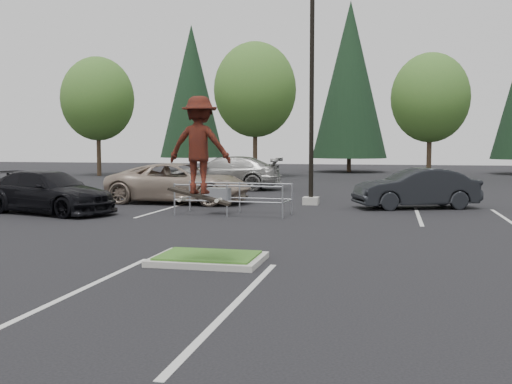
% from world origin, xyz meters
% --- Properties ---
extents(ground, '(120.00, 120.00, 0.00)m').
position_xyz_m(ground, '(0.00, 0.00, 0.00)').
color(ground, black).
rests_on(ground, ground).
extents(grass_median, '(2.20, 1.60, 0.16)m').
position_xyz_m(grass_median, '(0.00, 0.00, 0.08)').
color(grass_median, '#9D9A92').
rests_on(grass_median, ground).
extents(stall_lines, '(22.62, 17.60, 0.01)m').
position_xyz_m(stall_lines, '(-1.35, 6.02, 0.00)').
color(stall_lines, beige).
rests_on(stall_lines, ground).
extents(light_pole, '(0.70, 0.60, 10.12)m').
position_xyz_m(light_pole, '(0.50, 12.00, 4.56)').
color(light_pole, '#9D9A92').
rests_on(light_pole, ground).
extents(decid_a, '(5.44, 5.44, 8.91)m').
position_xyz_m(decid_a, '(-18.01, 30.03, 5.58)').
color(decid_a, '#38281C').
rests_on(decid_a, ground).
extents(decid_b, '(5.89, 5.89, 9.64)m').
position_xyz_m(decid_b, '(-6.01, 30.53, 6.04)').
color(decid_b, '#38281C').
rests_on(decid_b, ground).
extents(decid_c, '(5.12, 5.12, 8.38)m').
position_xyz_m(decid_c, '(5.99, 29.83, 5.25)').
color(decid_c, '#38281C').
rests_on(decid_c, ground).
extents(conif_a, '(5.72, 5.72, 13.00)m').
position_xyz_m(conif_a, '(-14.00, 40.00, 7.10)').
color(conif_a, '#38281C').
rests_on(conif_a, ground).
extents(conif_b, '(6.38, 6.38, 14.50)m').
position_xyz_m(conif_b, '(0.00, 40.50, 7.85)').
color(conif_b, '#38281C').
rests_on(conif_b, ground).
extents(cart_corral, '(3.89, 1.62, 1.08)m').
position_xyz_m(cart_corral, '(-2.03, 8.03, 0.68)').
color(cart_corral, '#95979D').
rests_on(cart_corral, ground).
extents(skateboarder, '(1.17, 0.67, 2.00)m').
position_xyz_m(skateboarder, '(0.16, -1.00, 2.36)').
color(skateboarder, black).
rests_on(skateboarder, ground).
extents(car_l_tan, '(5.90, 2.83, 1.62)m').
position_xyz_m(car_l_tan, '(-4.80, 11.50, 0.81)').
color(car_l_tan, gray).
rests_on(car_l_tan, ground).
extents(car_l_black, '(5.43, 3.32, 1.47)m').
position_xyz_m(car_l_black, '(-8.00, 7.00, 0.74)').
color(car_l_black, black).
rests_on(car_l_black, ground).
extents(car_r_charc, '(4.79, 3.10, 1.49)m').
position_xyz_m(car_r_charc, '(4.50, 11.50, 0.75)').
color(car_r_charc, black).
rests_on(car_r_charc, ground).
extents(car_far_silver, '(6.15, 2.77, 1.75)m').
position_xyz_m(car_far_silver, '(-5.00, 18.88, 0.87)').
color(car_far_silver, gray).
rests_on(car_far_silver, ground).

